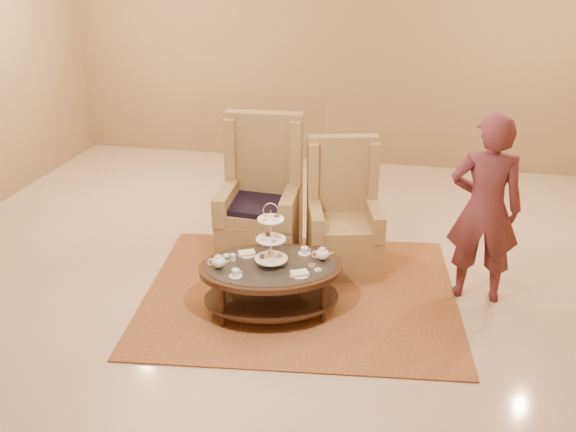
% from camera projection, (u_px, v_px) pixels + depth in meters
% --- Properties ---
extents(ground, '(8.00, 8.00, 0.00)m').
position_uv_depth(ground, '(294.00, 300.00, 5.76)').
color(ground, beige).
rests_on(ground, ground).
extents(ceiling, '(8.00, 8.00, 0.02)m').
position_uv_depth(ceiling, '(294.00, 300.00, 5.76)').
color(ceiling, silver).
rests_on(ceiling, ground).
extents(wall_back, '(8.00, 0.04, 3.50)m').
position_uv_depth(wall_back, '(353.00, 38.00, 8.66)').
color(wall_back, '#9B7A54').
rests_on(wall_back, ground).
extents(rug, '(3.04, 2.63, 0.01)m').
position_uv_depth(rug, '(300.00, 293.00, 5.86)').
color(rug, '#9F6838').
rests_on(rug, ground).
extents(tea_table, '(1.41, 1.15, 1.02)m').
position_uv_depth(tea_table, '(271.00, 273.00, 5.45)').
color(tea_table, black).
rests_on(tea_table, ground).
extents(armchair_left, '(0.81, 0.84, 1.42)m').
position_uv_depth(armchair_left, '(261.00, 209.00, 6.46)').
color(armchair_left, '#9B7749').
rests_on(armchair_left, ground).
extents(armchair_right, '(0.83, 0.85, 1.26)m').
position_uv_depth(armchair_right, '(343.00, 224.00, 6.26)').
color(armchair_right, '#9B7749').
rests_on(armchair_right, ground).
extents(person, '(0.64, 0.43, 1.71)m').
position_uv_depth(person, '(485.00, 209.00, 5.50)').
color(person, '#5A262D').
rests_on(person, ground).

